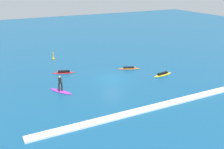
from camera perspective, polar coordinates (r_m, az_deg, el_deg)
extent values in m
plane|color=navy|center=(32.99, 0.00, -0.82)|extent=(120.00, 120.00, 0.00)
ellipsoid|color=yellow|center=(34.67, 11.03, -0.06)|extent=(3.01, 1.11, 0.10)
cylinder|color=black|center=(34.56, 11.00, 0.26)|extent=(1.62, 0.54, 0.33)
sphere|color=brown|center=(35.18, 12.05, 0.57)|extent=(0.23, 0.23, 0.20)
ellipsoid|color=red|center=(35.35, -10.53, 0.36)|extent=(2.98, 1.55, 0.09)
cylinder|color=black|center=(35.28, -10.47, 0.69)|extent=(1.56, 0.81, 0.33)
sphere|color=#A37556|center=(35.33, -11.90, 0.65)|extent=(0.26, 0.26, 0.20)
ellipsoid|color=orange|center=(36.42, 3.70, 1.28)|extent=(3.01, 1.69, 0.11)
cylinder|color=black|center=(36.35, 3.63, 1.57)|extent=(1.46, 0.82, 0.28)
sphere|color=#A37556|center=(36.47, 4.96, 1.63)|extent=(0.32, 0.32, 0.24)
ellipsoid|color=purple|center=(29.66, -11.13, -3.60)|extent=(2.26, 3.01, 0.09)
cylinder|color=black|center=(29.43, -11.49, -2.76)|extent=(0.24, 0.24, 0.91)
cylinder|color=black|center=(29.51, -10.90, -2.65)|extent=(0.24, 0.24, 0.91)
cylinder|color=black|center=(29.18, -11.30, -1.31)|extent=(0.48, 0.48, 0.63)
sphere|color=tan|center=(29.03, -11.36, -0.51)|extent=(0.33, 0.33, 0.24)
sphere|color=yellow|center=(41.75, -12.67, 3.37)|extent=(0.40, 0.40, 0.40)
cylinder|color=yellow|center=(41.61, -12.72, 4.02)|extent=(0.14, 0.14, 1.20)
cube|color=white|center=(25.86, 9.20, -7.06)|extent=(24.52, 0.90, 0.18)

